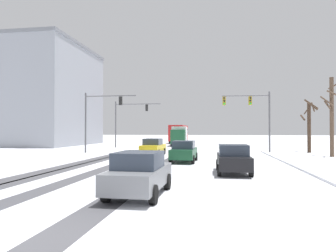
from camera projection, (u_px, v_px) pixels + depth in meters
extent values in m
plane|color=silver|center=(29.00, 238.00, 6.69)|extent=(300.00, 300.00, 0.00)
cube|color=#4C4C51|center=(76.00, 164.00, 21.75)|extent=(1.19, 31.52, 0.01)
cube|color=#4C4C51|center=(117.00, 164.00, 21.27)|extent=(0.98, 31.52, 0.01)
cube|color=#4C4C51|center=(163.00, 165.00, 20.76)|extent=(1.11, 31.52, 0.01)
cube|color=#4C4C51|center=(88.00, 164.00, 21.61)|extent=(0.97, 31.52, 0.01)
cube|color=white|center=(336.00, 170.00, 17.71)|extent=(4.00, 31.52, 0.12)
cylinder|color=#56565B|center=(86.00, 123.00, 32.60)|extent=(0.18, 0.18, 6.50)
cylinder|color=#56565B|center=(110.00, 96.00, 32.16)|extent=(5.65, 0.21, 0.12)
cube|color=black|center=(121.00, 101.00, 31.96)|extent=(0.32, 0.25, 0.90)
sphere|color=black|center=(121.00, 98.00, 32.13)|extent=(0.20, 0.20, 0.20)
sphere|color=black|center=(121.00, 101.00, 32.12)|extent=(0.20, 0.20, 0.20)
sphere|color=green|center=(121.00, 104.00, 32.12)|extent=(0.20, 0.20, 0.20)
cylinder|color=#56565B|center=(270.00, 122.00, 31.57)|extent=(0.18, 0.18, 6.50)
cylinder|color=#56565B|center=(245.00, 96.00, 31.87)|extent=(4.95, 0.37, 0.12)
cube|color=#B79319|center=(250.00, 101.00, 31.81)|extent=(0.33, 0.26, 0.90)
sphere|color=black|center=(250.00, 98.00, 31.65)|extent=(0.20, 0.20, 0.20)
sphere|color=black|center=(250.00, 101.00, 31.65)|extent=(0.20, 0.20, 0.20)
sphere|color=green|center=(250.00, 103.00, 31.64)|extent=(0.20, 0.20, 0.20)
cube|color=#B79319|center=(224.00, 101.00, 32.09)|extent=(0.33, 0.26, 0.90)
sphere|color=black|center=(224.00, 98.00, 31.94)|extent=(0.20, 0.20, 0.20)
sphere|color=black|center=(224.00, 101.00, 31.93)|extent=(0.20, 0.20, 0.20)
sphere|color=green|center=(224.00, 104.00, 31.93)|extent=(0.20, 0.20, 0.20)
cylinder|color=#56565B|center=(116.00, 124.00, 42.48)|extent=(0.18, 0.18, 6.50)
cylinder|color=#56565B|center=(138.00, 104.00, 42.02)|extent=(6.43, 0.14, 0.12)
cube|color=black|center=(147.00, 108.00, 41.81)|extent=(0.32, 0.24, 0.90)
sphere|color=black|center=(147.00, 106.00, 41.97)|extent=(0.20, 0.20, 0.20)
sphere|color=black|center=(147.00, 108.00, 41.96)|extent=(0.20, 0.20, 0.20)
sphere|color=green|center=(147.00, 110.00, 41.96)|extent=(0.20, 0.20, 0.20)
cube|color=yellow|center=(153.00, 148.00, 29.12)|extent=(1.85, 4.16, 0.70)
cube|color=#2D3847|center=(153.00, 142.00, 28.98)|extent=(1.63, 1.95, 0.60)
cylinder|color=black|center=(148.00, 151.00, 30.52)|extent=(0.24, 0.65, 0.64)
cylinder|color=black|center=(164.00, 151.00, 30.21)|extent=(0.24, 0.65, 0.64)
cylinder|color=black|center=(142.00, 153.00, 28.02)|extent=(0.24, 0.65, 0.64)
cylinder|color=black|center=(158.00, 153.00, 27.72)|extent=(0.24, 0.65, 0.64)
cube|color=#194C2D|center=(184.00, 153.00, 22.96)|extent=(1.80, 4.14, 0.70)
cube|color=#2D3847|center=(184.00, 145.00, 22.82)|extent=(1.61, 1.94, 0.60)
cylinder|color=black|center=(176.00, 156.00, 24.35)|extent=(0.24, 0.65, 0.64)
cylinder|color=black|center=(196.00, 157.00, 24.06)|extent=(0.24, 0.65, 0.64)
cylinder|color=black|center=(171.00, 159.00, 21.84)|extent=(0.24, 0.65, 0.64)
cylinder|color=black|center=(193.00, 160.00, 21.56)|extent=(0.24, 0.65, 0.64)
cube|color=black|center=(233.00, 161.00, 16.92)|extent=(1.77, 4.13, 0.70)
cube|color=#2D3847|center=(233.00, 150.00, 16.78)|extent=(1.59, 1.93, 0.60)
cylinder|color=black|center=(218.00, 165.00, 18.28)|extent=(0.23, 0.64, 0.64)
cylinder|color=black|center=(245.00, 165.00, 18.06)|extent=(0.23, 0.64, 0.64)
cylinder|color=black|center=(219.00, 170.00, 15.77)|extent=(0.23, 0.64, 0.64)
cylinder|color=black|center=(251.00, 171.00, 15.55)|extent=(0.23, 0.64, 0.64)
cube|color=slate|center=(140.00, 177.00, 11.18)|extent=(1.79, 4.14, 0.70)
cube|color=#2D3847|center=(139.00, 160.00, 11.04)|extent=(1.60, 1.93, 0.60)
cylinder|color=black|center=(129.00, 180.00, 12.56)|extent=(0.23, 0.64, 0.64)
cylinder|color=black|center=(167.00, 181.00, 12.28)|extent=(0.23, 0.64, 0.64)
cylinder|color=black|center=(106.00, 193.00, 10.06)|extent=(0.23, 0.64, 0.64)
cylinder|color=black|center=(153.00, 195.00, 9.78)|extent=(0.23, 0.64, 0.64)
cube|color=#B21E1E|center=(179.00, 133.00, 58.24)|extent=(2.52, 11.00, 2.90)
cube|color=#283342|center=(179.00, 131.00, 58.24)|extent=(2.56, 10.12, 0.90)
cylinder|color=black|center=(183.00, 141.00, 54.23)|extent=(0.30, 0.96, 0.96)
cylinder|color=black|center=(170.00, 141.00, 54.60)|extent=(0.30, 0.96, 0.96)
cylinder|color=black|center=(187.00, 140.00, 61.29)|extent=(0.30, 0.96, 0.96)
cylinder|color=black|center=(175.00, 140.00, 61.66)|extent=(0.30, 0.96, 0.96)
cube|color=#194C2D|center=(178.00, 137.00, 44.49)|extent=(2.20, 2.29, 2.10)
cube|color=silver|center=(180.00, 135.00, 48.17)|extent=(2.43, 5.29, 2.60)
cylinder|color=black|center=(185.00, 144.00, 44.80)|extent=(0.32, 0.85, 0.84)
cylinder|color=black|center=(172.00, 144.00, 45.03)|extent=(0.32, 0.85, 0.84)
cylinder|color=black|center=(187.00, 143.00, 49.47)|extent=(0.32, 0.85, 0.84)
cylinder|color=black|center=(174.00, 142.00, 49.69)|extent=(0.32, 0.85, 0.84)
cylinder|color=brown|center=(332.00, 117.00, 27.52)|extent=(0.35, 0.35, 7.29)
cylinder|color=brown|center=(329.00, 107.00, 27.36)|extent=(0.68, 0.88, 1.18)
cylinder|color=brown|center=(333.00, 93.00, 27.12)|extent=(1.01, 0.31, 0.62)
cylinder|color=brown|center=(334.00, 86.00, 27.86)|extent=(0.81, 0.74, 0.54)
cylinder|color=brown|center=(327.00, 101.00, 27.31)|extent=(0.82, 1.23, 1.03)
cylinder|color=#423023|center=(309.00, 128.00, 32.65)|extent=(0.38, 0.38, 5.39)
cylinder|color=#423023|center=(303.00, 118.00, 32.76)|extent=(0.20, 1.37, 0.72)
cylinder|color=#423023|center=(313.00, 107.00, 32.39)|extent=(0.67, 0.85, 0.97)
cylinder|color=#423023|center=(307.00, 110.00, 33.04)|extent=(0.82, 0.30, 0.98)
cylinder|color=#423023|center=(311.00, 105.00, 32.05)|extent=(1.41, 0.21, 1.22)
cylinder|color=#423023|center=(312.00, 105.00, 32.08)|extent=(1.31, 0.55, 0.87)
cube|color=#9399A3|center=(4.00, 98.00, 51.22)|extent=(28.48, 17.72, 15.88)
cube|color=slate|center=(5.00, 50.00, 51.34)|extent=(28.78, 18.02, 0.50)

